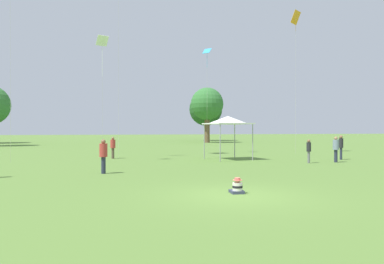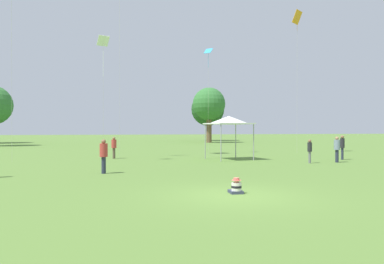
% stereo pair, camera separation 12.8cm
% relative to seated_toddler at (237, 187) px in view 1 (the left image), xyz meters
% --- Properties ---
extents(ground_plane, '(300.00, 300.00, 0.00)m').
position_rel_seated_toddler_xyz_m(ground_plane, '(-0.23, -0.39, -0.22)').
color(ground_plane, '#567A33').
extents(seated_toddler, '(0.46, 0.56, 0.55)m').
position_rel_seated_toddler_xyz_m(seated_toddler, '(0.00, 0.00, 0.00)').
color(seated_toddler, '#383D56').
rests_on(seated_toddler, ground).
extents(person_standing_0, '(0.41, 0.41, 1.77)m').
position_rel_seated_toddler_xyz_m(person_standing_0, '(12.67, 11.46, 0.86)').
color(person_standing_0, '#282D42').
rests_on(person_standing_0, ground).
extents(person_standing_1, '(0.56, 0.56, 1.71)m').
position_rel_seated_toddler_xyz_m(person_standing_1, '(-4.28, 7.10, 0.79)').
color(person_standing_1, '#282D42').
rests_on(person_standing_1, ground).
extents(person_standing_2, '(0.49, 0.49, 1.72)m').
position_rel_seated_toddler_xyz_m(person_standing_2, '(10.91, 9.63, 0.80)').
color(person_standing_2, '#282D42').
rests_on(person_standing_2, ground).
extents(person_standing_3, '(0.40, 0.40, 1.63)m').
position_rel_seated_toddler_xyz_m(person_standing_3, '(-3.32, 16.77, 0.75)').
color(person_standing_3, brown).
rests_on(person_standing_3, ground).
extents(person_standing_4, '(0.31, 0.31, 1.55)m').
position_rel_seated_toddler_xyz_m(person_standing_4, '(8.84, 9.59, 0.72)').
color(person_standing_4, slate).
rests_on(person_standing_4, ground).
extents(canopy_tent, '(3.26, 3.26, 3.18)m').
position_rel_seated_toddler_xyz_m(canopy_tent, '(4.76, 13.71, 2.64)').
color(canopy_tent, white).
rests_on(canopy_tent, ground).
extents(kite_0, '(1.26, 1.10, 13.07)m').
position_rel_seated_toddler_xyz_m(kite_0, '(13.29, 18.82, 11.98)').
color(kite_0, orange).
rests_on(kite_0, ground).
extents(kite_1, '(0.86, 0.86, 9.57)m').
position_rel_seated_toddler_xyz_m(kite_1, '(5.23, 20.36, 8.60)').
color(kite_1, '#339EDB').
rests_on(kite_1, ground).
extents(kite_4, '(0.88, 0.71, 8.50)m').
position_rel_seated_toddler_xyz_m(kite_4, '(-4.16, 13.95, 7.58)').
color(kite_4, white).
rests_on(kite_4, ground).
extents(distant_tree_0, '(6.46, 6.46, 9.42)m').
position_rel_seated_toddler_xyz_m(distant_tree_0, '(16.69, 58.13, 5.95)').
color(distant_tree_0, '#473323').
rests_on(distant_tree_0, ground).
extents(distant_tree_3, '(5.43, 5.43, 9.19)m').
position_rel_seated_toddler_xyz_m(distant_tree_3, '(13.69, 47.56, 6.16)').
color(distant_tree_3, brown).
rests_on(distant_tree_3, ground).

